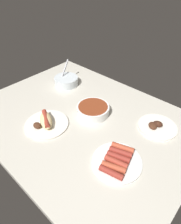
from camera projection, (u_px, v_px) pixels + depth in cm
name	position (u px, v px, depth cm)	size (l,w,h in cm)	color
ground_plane	(82.00, 119.00, 107.22)	(120.00, 90.00, 3.00)	beige
plate_sausages	(117.00, 161.00, 82.21)	(21.69, 21.69, 3.60)	white
bowl_coleslaw	(66.00, 81.00, 131.60)	(15.99, 15.99, 14.77)	silver
bowl_chili	(93.00, 109.00, 107.28)	(18.21, 18.21, 5.02)	white
plate_hotdog_assembled	(46.00, 122.00, 100.34)	(22.84, 22.84, 5.61)	white
plate_grilled_meat	(157.00, 126.00, 99.44)	(19.93, 19.93, 3.61)	white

